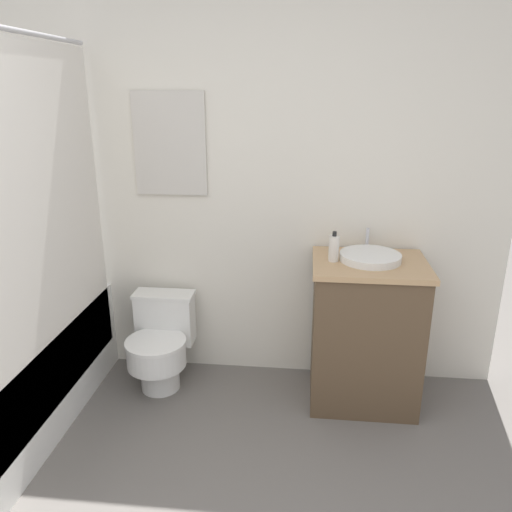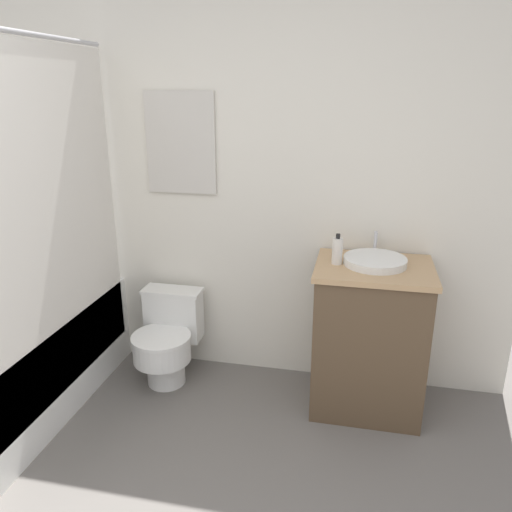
% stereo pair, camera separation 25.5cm
% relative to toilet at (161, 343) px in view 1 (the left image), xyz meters
% --- Properties ---
extents(wall_back, '(3.55, 0.07, 2.50)m').
position_rel_toilet_xyz_m(wall_back, '(0.24, 0.28, 0.98)').
color(wall_back, silver).
rests_on(wall_back, ground_plane).
extents(shower_area, '(0.65, 1.50, 1.98)m').
position_rel_toilet_xyz_m(shower_area, '(-0.69, -0.50, 0.04)').
color(shower_area, white).
rests_on(shower_area, ground_plane).
extents(toilet, '(0.37, 0.47, 0.55)m').
position_rel_toilet_xyz_m(toilet, '(0.00, 0.00, 0.00)').
color(toilet, white).
rests_on(toilet, ground_plane).
extents(vanity, '(0.62, 0.50, 0.85)m').
position_rel_toilet_xyz_m(vanity, '(1.20, -0.02, 0.15)').
color(vanity, brown).
rests_on(vanity, ground_plane).
extents(sink, '(0.33, 0.37, 0.13)m').
position_rel_toilet_xyz_m(sink, '(1.20, 0.01, 0.59)').
color(sink, white).
rests_on(sink, vanity).
extents(soap_bottle, '(0.06, 0.06, 0.17)m').
position_rel_toilet_xyz_m(soap_bottle, '(1.00, -0.02, 0.65)').
color(soap_bottle, silver).
rests_on(soap_bottle, vanity).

